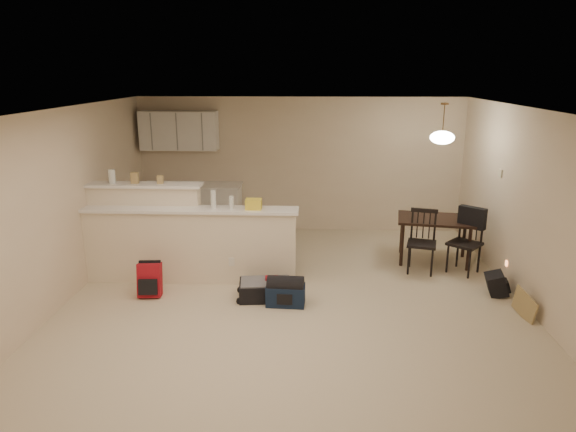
# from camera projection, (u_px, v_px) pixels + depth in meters

# --- Properties ---
(room) EXTENTS (7.00, 7.02, 2.50)m
(room) POSITION_uv_depth(u_px,v_px,m) (294.00, 216.00, 6.22)
(room) COLOR beige
(room) RESTS_ON ground
(breakfast_bar) EXTENTS (3.08, 0.58, 1.39)m
(breakfast_bar) POSITION_uv_depth(u_px,v_px,m) (174.00, 239.00, 7.41)
(breakfast_bar) COLOR beige
(breakfast_bar) RESTS_ON ground
(upper_cabinets) EXTENTS (1.40, 0.34, 0.70)m
(upper_cabinets) POSITION_uv_depth(u_px,v_px,m) (179.00, 131.00, 9.33)
(upper_cabinets) COLOR white
(upper_cabinets) RESTS_ON room
(kitchen_counter) EXTENTS (1.80, 0.60, 0.90)m
(kitchen_counter) POSITION_uv_depth(u_px,v_px,m) (192.00, 209.00, 9.59)
(kitchen_counter) COLOR white
(kitchen_counter) RESTS_ON ground
(thermostat) EXTENTS (0.02, 0.12, 0.12)m
(thermostat) POSITION_uv_depth(u_px,v_px,m) (500.00, 173.00, 7.52)
(thermostat) COLOR beige
(thermostat) RESTS_ON room
(jar) EXTENTS (0.10, 0.10, 0.20)m
(jar) POSITION_uv_depth(u_px,v_px,m) (112.00, 176.00, 7.34)
(jar) COLOR silver
(jar) RESTS_ON breakfast_bar
(cereal_box) EXTENTS (0.10, 0.07, 0.16)m
(cereal_box) POSITION_uv_depth(u_px,v_px,m) (135.00, 178.00, 7.34)
(cereal_box) COLOR tan
(cereal_box) RESTS_ON breakfast_bar
(small_box) EXTENTS (0.08, 0.06, 0.12)m
(small_box) POSITION_uv_depth(u_px,v_px,m) (160.00, 180.00, 7.33)
(small_box) COLOR tan
(small_box) RESTS_ON breakfast_bar
(bottle_a) EXTENTS (0.07, 0.07, 0.26)m
(bottle_a) POSITION_uv_depth(u_px,v_px,m) (213.00, 199.00, 7.14)
(bottle_a) COLOR silver
(bottle_a) RESTS_ON breakfast_bar
(bottle_b) EXTENTS (0.06, 0.06, 0.18)m
(bottle_b) POSITION_uv_depth(u_px,v_px,m) (231.00, 202.00, 7.14)
(bottle_b) COLOR silver
(bottle_b) RESTS_ON breakfast_bar
(bag_lump) EXTENTS (0.22, 0.18, 0.14)m
(bag_lump) POSITION_uv_depth(u_px,v_px,m) (254.00, 204.00, 7.14)
(bag_lump) COLOR tan
(bag_lump) RESTS_ON breakfast_bar
(dining_table) EXTENTS (1.26, 0.94, 0.72)m
(dining_table) POSITION_uv_depth(u_px,v_px,m) (435.00, 223.00, 8.08)
(dining_table) COLOR black
(dining_table) RESTS_ON ground
(pendant_lamp) EXTENTS (0.36, 0.36, 0.62)m
(pendant_lamp) POSITION_uv_depth(u_px,v_px,m) (442.00, 137.00, 7.71)
(pendant_lamp) COLOR brown
(pendant_lamp) RESTS_ON room
(dining_chair_near) EXTENTS (0.50, 0.49, 0.95)m
(dining_chair_near) POSITION_uv_depth(u_px,v_px,m) (422.00, 242.00, 7.68)
(dining_chair_near) COLOR black
(dining_chair_near) RESTS_ON ground
(dining_chair_far) EXTENTS (0.59, 0.58, 0.97)m
(dining_chair_far) POSITION_uv_depth(u_px,v_px,m) (465.00, 242.00, 7.66)
(dining_chair_far) COLOR black
(dining_chair_far) RESTS_ON ground
(suitcase) EXTENTS (0.72, 0.51, 0.23)m
(suitcase) POSITION_uv_depth(u_px,v_px,m) (265.00, 290.00, 6.88)
(suitcase) COLOR black
(suitcase) RESTS_ON ground
(red_backpack) EXTENTS (0.32, 0.21, 0.46)m
(red_backpack) POSITION_uv_depth(u_px,v_px,m) (150.00, 280.00, 6.92)
(red_backpack) COLOR #A8121E
(red_backpack) RESTS_ON ground
(navy_duffel) EXTENTS (0.51, 0.30, 0.27)m
(navy_duffel) POSITION_uv_depth(u_px,v_px,m) (286.00, 295.00, 6.67)
(navy_duffel) COLOR #111F38
(navy_duffel) RESTS_ON ground
(black_daypack) EXTENTS (0.28, 0.36, 0.29)m
(black_daypack) POSITION_uv_depth(u_px,v_px,m) (496.00, 284.00, 6.99)
(black_daypack) COLOR black
(black_daypack) RESTS_ON ground
(cardboard_sheet) EXTENTS (0.11, 0.43, 0.33)m
(cardboard_sheet) POSITION_uv_depth(u_px,v_px,m) (524.00, 306.00, 6.31)
(cardboard_sheet) COLOR tan
(cardboard_sheet) RESTS_ON ground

